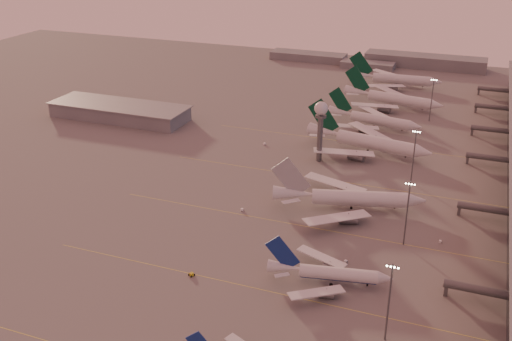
% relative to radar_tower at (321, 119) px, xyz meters
% --- Properties ---
extents(ground, '(700.00, 700.00, 0.00)m').
position_rel_radar_tower_xyz_m(ground, '(-5.00, -120.00, -20.95)').
color(ground, '#5E5B5B').
rests_on(ground, ground).
extents(taxiway_markings, '(180.00, 185.25, 0.02)m').
position_rel_radar_tower_xyz_m(taxiway_markings, '(25.00, -64.00, -20.94)').
color(taxiway_markings, '#D0C649').
rests_on(taxiway_markings, ground).
extents(hangar, '(82.00, 27.00, 8.50)m').
position_rel_radar_tower_xyz_m(hangar, '(-125.00, 20.00, -16.63)').
color(hangar, slate).
rests_on(hangar, ground).
extents(radar_tower, '(6.40, 6.40, 31.10)m').
position_rel_radar_tower_xyz_m(radar_tower, '(0.00, 0.00, 0.00)').
color(radar_tower, '#53565B').
rests_on(radar_tower, ground).
extents(mast_a, '(3.60, 0.56, 25.00)m').
position_rel_radar_tower_xyz_m(mast_a, '(53.00, -120.00, -7.21)').
color(mast_a, '#53565B').
rests_on(mast_a, ground).
extents(mast_b, '(3.60, 0.56, 25.00)m').
position_rel_radar_tower_xyz_m(mast_b, '(50.00, -65.00, -7.21)').
color(mast_b, '#53565B').
rests_on(mast_b, ground).
extents(mast_c, '(3.60, 0.56, 25.00)m').
position_rel_radar_tower_xyz_m(mast_c, '(45.00, -10.00, -7.21)').
color(mast_c, '#53565B').
rests_on(mast_c, ground).
extents(mast_d, '(3.60, 0.56, 25.00)m').
position_rel_radar_tower_xyz_m(mast_d, '(43.00, 80.00, -7.21)').
color(mast_d, '#53565B').
rests_on(mast_d, ground).
extents(distant_horizon, '(165.00, 37.50, 9.00)m').
position_rel_radar_tower_xyz_m(distant_horizon, '(-2.38, 205.14, -17.06)').
color(distant_horizon, slate).
rests_on(distant_horizon, ground).
extents(narrowbody_mid, '(40.90, 32.34, 16.13)m').
position_rel_radar_tower_xyz_m(narrowbody_mid, '(31.14, -98.92, -17.68)').
color(narrowbody_mid, silver).
rests_on(narrowbody_mid, ground).
extents(widebody_white, '(60.39, 47.75, 21.76)m').
position_rel_radar_tower_xyz_m(widebody_white, '(25.12, -45.15, -17.18)').
color(widebody_white, silver).
rests_on(widebody_white, ground).
extents(greentail_a, '(65.21, 52.22, 23.87)m').
position_rel_radar_tower_xyz_m(greentail_a, '(19.70, 19.19, -16.73)').
color(greentail_a, silver).
rests_on(greentail_a, ground).
extents(greentail_b, '(54.53, 43.67, 19.96)m').
position_rel_radar_tower_xyz_m(greentail_b, '(15.40, 57.27, -17.42)').
color(greentail_b, silver).
rests_on(greentail_b, ground).
extents(greentail_c, '(62.51, 50.05, 22.89)m').
position_rel_radar_tower_xyz_m(greentail_c, '(18.81, 98.68, -16.91)').
color(greentail_c, silver).
rests_on(greentail_c, ground).
extents(greentail_d, '(62.89, 50.68, 22.83)m').
position_rel_radar_tower_xyz_m(greentail_d, '(12.76, 145.52, -16.92)').
color(greentail_d, silver).
rests_on(greentail_d, ground).
extents(gsv_catering_a, '(4.71, 3.31, 3.54)m').
position_rel_radar_tower_xyz_m(gsv_catering_a, '(46.53, -125.63, -19.18)').
color(gsv_catering_a, '#5A5C5F').
rests_on(gsv_catering_a, ground).
extents(gsv_tug_mid, '(4.43, 3.72, 1.09)m').
position_rel_radar_tower_xyz_m(gsv_tug_mid, '(-12.34, -111.15, -20.39)').
color(gsv_tug_mid, gold).
rests_on(gsv_tug_mid, ground).
extents(gsv_truck_b, '(5.66, 3.20, 2.16)m').
position_rel_radar_tower_xyz_m(gsv_truck_b, '(33.78, -85.05, -19.85)').
color(gsv_truck_b, white).
rests_on(gsv_truck_b, ground).
extents(gsv_truck_c, '(5.76, 4.55, 2.23)m').
position_rel_radar_tower_xyz_m(gsv_truck_c, '(-14.11, -61.84, -19.81)').
color(gsv_truck_c, white).
rests_on(gsv_truck_c, ground).
extents(gsv_catering_b, '(4.54, 2.19, 3.72)m').
position_rel_radar_tower_xyz_m(gsv_catering_b, '(62.49, -59.05, -19.09)').
color(gsv_catering_b, white).
rests_on(gsv_catering_b, ground).
extents(gsv_tug_far, '(4.17, 4.18, 1.06)m').
position_rel_radar_tower_xyz_m(gsv_tug_far, '(12.09, -23.62, -20.41)').
color(gsv_tug_far, white).
rests_on(gsv_tug_far, ground).
extents(gsv_truck_d, '(3.42, 5.95, 2.27)m').
position_rel_radar_tower_xyz_m(gsv_truck_d, '(-31.70, 10.62, -19.79)').
color(gsv_truck_d, white).
rests_on(gsv_truck_d, ground).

